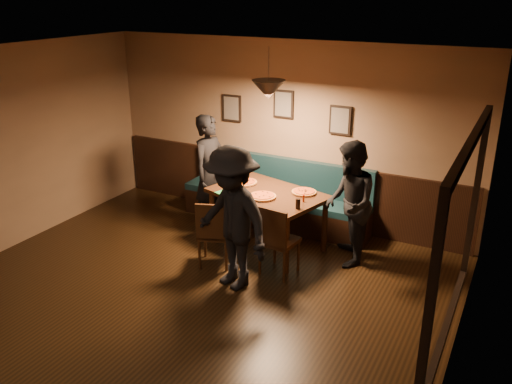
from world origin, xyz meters
TOP-DOWN VIEW (x-y plane):
  - floor at (0.00, 0.00)m, footprint 7.00×7.00m
  - ceiling at (0.00, 0.00)m, footprint 7.00×7.00m
  - wall_back at (0.00, 3.50)m, footprint 6.00×0.00m
  - wall_right at (3.00, 0.00)m, footprint 0.00×7.00m
  - wainscot at (0.00, 3.47)m, footprint 5.88×0.06m
  - booth_bench at (0.00, 3.20)m, footprint 3.00×0.60m
  - window_frame at (2.96, 0.50)m, footprint 0.06×2.56m
  - window_glass at (2.93, 0.50)m, footprint 0.00×2.40m
  - picture_left at (-0.90, 3.47)m, footprint 0.32×0.04m
  - picture_center at (0.00, 3.47)m, footprint 0.32×0.04m
  - picture_right at (0.90, 3.47)m, footprint 0.32×0.04m
  - pendant_lamp at (0.25, 2.43)m, footprint 0.44×0.44m
  - dining_table at (0.25, 2.43)m, footprint 1.75×1.36m
  - chair_near_left at (-0.12, 1.63)m, footprint 0.53×0.53m
  - chair_near_right at (0.73, 1.81)m, footprint 0.47×0.47m
  - diner_left at (-0.77, 2.58)m, footprint 0.49×0.69m
  - diner_right at (1.40, 2.52)m, footprint 0.90×1.00m
  - diner_front at (0.35, 1.27)m, footprint 1.32×1.03m
  - pizza_a at (-0.20, 2.60)m, footprint 0.39×0.39m
  - pizza_b at (0.29, 2.21)m, footprint 0.41×0.41m
  - pizza_c at (0.72, 2.62)m, footprint 0.37×0.37m
  - soda_glass at (0.86, 2.09)m, footprint 0.08×0.08m
  - tabasco_bottle at (0.83, 2.33)m, footprint 0.03×0.03m
  - napkin_a at (-0.28, 2.67)m, footprint 0.16×0.16m
  - napkin_b at (-0.29, 2.12)m, footprint 0.21×0.21m
  - cutlery_set at (0.18, 2.05)m, footprint 0.19×0.10m

SIDE VIEW (x-z plane):
  - floor at x=0.00m, z-range 0.00..0.00m
  - dining_table at x=0.25m, z-range 0.00..0.83m
  - chair_near_left at x=-0.12m, z-range 0.00..0.94m
  - chair_near_right at x=0.73m, z-range 0.00..0.96m
  - wainscot at x=0.00m, z-range 0.00..1.00m
  - booth_bench at x=0.00m, z-range 0.00..1.00m
  - cutlery_set at x=0.18m, z-range 0.83..0.83m
  - napkin_a at x=-0.28m, z-range 0.83..0.84m
  - napkin_b at x=-0.29m, z-range 0.83..0.84m
  - diner_right at x=1.40m, z-range 0.00..1.68m
  - pizza_c at x=0.72m, z-range 0.83..0.87m
  - pizza_a at x=-0.20m, z-range 0.83..0.87m
  - pizza_b at x=0.29m, z-range 0.83..0.87m
  - tabasco_bottle at x=0.83m, z-range 0.83..0.94m
  - diner_left at x=-0.77m, z-range 0.00..1.78m
  - soda_glass at x=0.86m, z-range 0.83..0.96m
  - diner_front at x=0.35m, z-range 0.00..1.80m
  - wall_back at x=0.00m, z-range -1.60..4.40m
  - wall_right at x=3.00m, z-range -2.10..4.90m
  - window_frame at x=2.96m, z-range 0.57..2.43m
  - window_glass at x=2.93m, z-range 0.30..2.70m
  - picture_left at x=-0.90m, z-range 1.49..1.91m
  - picture_right at x=0.90m, z-range 1.49..1.91m
  - picture_center at x=0.00m, z-range 1.64..2.06m
  - pendant_lamp at x=0.25m, z-range 2.12..2.38m
  - ceiling at x=0.00m, z-range 2.80..2.80m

